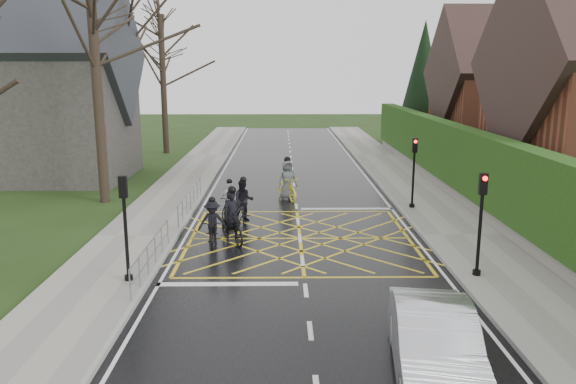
{
  "coord_description": "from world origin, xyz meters",
  "views": [
    {
      "loc": [
        -0.68,
        -19.85,
        6.09
      ],
      "look_at": [
        -0.41,
        2.13,
        1.3
      ],
      "focal_mm": 35.0,
      "sensor_mm": 36.0,
      "label": 1
    }
  ],
  "objects_px": {
    "cyclist_rear": "(232,224)",
    "cyclist_front": "(230,204)",
    "cyclist_mid": "(212,227)",
    "cyclist_lead": "(287,185)",
    "car": "(435,345)",
    "cyclist_back": "(244,204)"
  },
  "relations": [
    {
      "from": "cyclist_back",
      "to": "car",
      "type": "xyz_separation_m",
      "value": [
        4.6,
        -12.14,
        0.04
      ]
    },
    {
      "from": "cyclist_rear",
      "to": "cyclist_lead",
      "type": "relative_size",
      "value": 0.98
    },
    {
      "from": "cyclist_mid",
      "to": "cyclist_front",
      "type": "distance_m",
      "value": 3.58
    },
    {
      "from": "cyclist_lead",
      "to": "car",
      "type": "xyz_separation_m",
      "value": [
        2.77,
        -16.06,
        0.02
      ]
    },
    {
      "from": "cyclist_back",
      "to": "car",
      "type": "bearing_deg",
      "value": -71.68
    },
    {
      "from": "cyclist_lead",
      "to": "car",
      "type": "height_order",
      "value": "cyclist_lead"
    },
    {
      "from": "cyclist_rear",
      "to": "cyclist_front",
      "type": "bearing_deg",
      "value": 72.02
    },
    {
      "from": "cyclist_back",
      "to": "cyclist_mid",
      "type": "distance_m",
      "value": 3.25
    },
    {
      "from": "cyclist_rear",
      "to": "cyclist_front",
      "type": "relative_size",
      "value": 1.28
    },
    {
      "from": "cyclist_mid",
      "to": "cyclist_lead",
      "type": "bearing_deg",
      "value": 62.18
    },
    {
      "from": "cyclist_mid",
      "to": "cyclist_front",
      "type": "relative_size",
      "value": 1.05
    },
    {
      "from": "cyclist_rear",
      "to": "cyclist_lead",
      "type": "distance_m",
      "value": 7.07
    },
    {
      "from": "cyclist_front",
      "to": "car",
      "type": "bearing_deg",
      "value": -50.18
    },
    {
      "from": "car",
      "to": "cyclist_rear",
      "type": "bearing_deg",
      "value": 124.55
    },
    {
      "from": "cyclist_back",
      "to": "cyclist_lead",
      "type": "distance_m",
      "value": 4.32
    },
    {
      "from": "cyclist_back",
      "to": "cyclist_lead",
      "type": "xyz_separation_m",
      "value": [
        1.83,
        3.91,
        0.02
      ]
    },
    {
      "from": "cyclist_back",
      "to": "cyclist_lead",
      "type": "height_order",
      "value": "cyclist_lead"
    },
    {
      "from": "cyclist_back",
      "to": "cyclist_rear",
      "type": "bearing_deg",
      "value": -96.75
    },
    {
      "from": "cyclist_mid",
      "to": "cyclist_lead",
      "type": "relative_size",
      "value": 0.81
    },
    {
      "from": "cyclist_mid",
      "to": "cyclist_lead",
      "type": "distance_m",
      "value": 7.55
    },
    {
      "from": "cyclist_rear",
      "to": "cyclist_lead",
      "type": "bearing_deg",
      "value": 48.39
    },
    {
      "from": "cyclist_rear",
      "to": "cyclist_mid",
      "type": "xyz_separation_m",
      "value": [
        -0.69,
        -0.27,
        -0.04
      ]
    }
  ]
}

